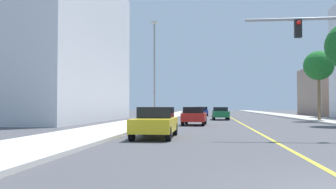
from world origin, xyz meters
TOP-DOWN VIEW (x-y plane):
  - ground at (0.00, 42.00)m, footprint 192.00×192.00m
  - sidewalk_left at (-9.04, 42.00)m, footprint 3.94×168.00m
  - sidewalk_right at (9.04, 42.00)m, footprint 3.94×168.00m
  - lane_marking_center at (0.00, 42.00)m, footprint 0.16×144.00m
  - building_left_near at (-20.31, 29.98)m, footprint 13.63×23.22m
  - street_lamp at (-7.57, 25.05)m, footprint 0.56×0.28m
  - palm_far at (8.17, 31.86)m, footprint 2.98×2.98m
  - car_blue at (-4.02, 51.34)m, footprint 2.00×4.38m
  - car_red at (-3.99, 22.87)m, footprint 1.92×3.97m
  - car_silver at (-5.54, 42.46)m, footprint 1.96×4.40m
  - car_yellow at (-5.33, 10.93)m, footprint 1.86×4.42m
  - car_green at (-1.60, 34.83)m, footprint 1.85×4.39m
  - car_gray at (-1.39, 50.94)m, footprint 2.05×4.59m

SIDE VIEW (x-z plane):
  - ground at x=0.00m, z-range 0.00..0.00m
  - lane_marking_center at x=0.00m, z-range 0.00..0.01m
  - sidewalk_left at x=-9.04m, z-range 0.00..0.15m
  - sidewalk_right at x=9.04m, z-range 0.00..0.15m
  - car_silver at x=-5.54m, z-range 0.04..1.32m
  - car_gray at x=-1.39m, z-range 0.03..1.41m
  - car_green at x=-1.60m, z-range 0.03..1.44m
  - car_blue at x=-4.02m, z-range 0.02..1.46m
  - car_yellow at x=-5.33m, z-range 0.01..1.48m
  - car_red at x=-3.99m, z-range 0.03..1.49m
  - street_lamp at x=-7.57m, z-range 0.58..9.40m
  - palm_far at x=8.17m, z-range 2.09..9.06m
  - building_left_near at x=-20.31m, z-range 0.00..15.59m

